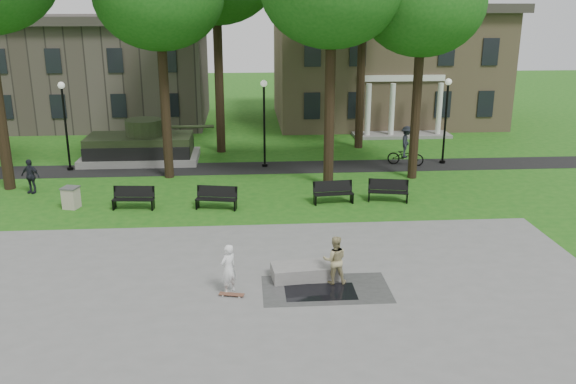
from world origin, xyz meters
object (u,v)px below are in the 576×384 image
at_px(skateboarder, 228,269).
at_px(trash_bin, 71,197).
at_px(cyclist, 406,149).
at_px(park_bench_0, 134,197).
at_px(concrete_block, 306,271).
at_px(friend_watching, 335,260).

bearing_deg(skateboarder, trash_bin, -93.55).
bearing_deg(trash_bin, cyclist, 20.80).
distance_m(skateboarder, park_bench_0, 9.52).
bearing_deg(concrete_block, friend_watching, -27.55).
xyz_separation_m(skateboarder, friend_watching, (3.36, 0.45, 0.00)).
xyz_separation_m(cyclist, trash_bin, (-16.53, -6.28, -0.41)).
distance_m(friend_watching, trash_bin, 13.34).
height_order(friend_watching, park_bench_0, friend_watching).
bearing_deg(cyclist, trash_bin, 131.98).
bearing_deg(friend_watching, park_bench_0, -44.25).
bearing_deg(concrete_block, cyclist, 63.68).
distance_m(concrete_block, trash_bin, 12.36).
relative_size(concrete_block, cyclist, 1.00).
bearing_deg(skateboarder, friend_watching, 145.20).
height_order(cyclist, trash_bin, cyclist).
xyz_separation_m(skateboarder, trash_bin, (-7.06, 8.76, -0.33)).
relative_size(skateboarder, park_bench_0, 0.87).
bearing_deg(friend_watching, concrete_block, -25.51).
height_order(skateboarder, trash_bin, skateboarder).
xyz_separation_m(friend_watching, cyclist, (6.11, 14.59, 0.08)).
relative_size(cyclist, trash_bin, 2.28).
bearing_deg(park_bench_0, friend_watching, -41.03).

